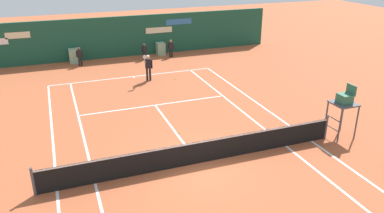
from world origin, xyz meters
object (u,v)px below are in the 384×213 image
object	(u,v)px
ball_kid_right_post	(80,55)
ball_kid_centre_post	(171,47)
umpire_chair	(344,102)
tennis_ball_by_sideline	(179,132)
player_on_baseline	(148,66)
tennis_ball_near_service_line	(175,79)
ball_kid_left_post	(144,50)

from	to	relation	value
ball_kid_right_post	ball_kid_centre_post	xyz separation A→B (m)	(6.77, -0.00, 0.00)
umpire_chair	ball_kid_right_post	world-z (taller)	umpire_chair
ball_kid_right_post	tennis_ball_by_sideline	world-z (taller)	ball_kid_right_post
player_on_baseline	tennis_ball_by_sideline	size ratio (longest dim) A/B	27.33
ball_kid_centre_post	tennis_ball_near_service_line	distance (m)	5.53
player_on_baseline	tennis_ball_near_service_line	size ratio (longest dim) A/B	27.33
ball_kid_right_post	tennis_ball_near_service_line	xyz separation A→B (m)	(5.36, -5.29, -0.75)
ball_kid_left_post	tennis_ball_near_service_line	bearing A→B (deg)	85.81
ball_kid_left_post	ball_kid_centre_post	size ratio (longest dim) A/B	0.91
player_on_baseline	ball_kid_left_post	xyz separation A→B (m)	(0.96, 4.93, -0.27)
player_on_baseline	umpire_chair	bearing A→B (deg)	129.28
ball_kid_right_post	tennis_ball_by_sideline	distance (m)	13.08
player_on_baseline	tennis_ball_by_sideline	distance (m)	7.83
ball_kid_centre_post	tennis_ball_by_sideline	size ratio (longest dim) A/B	19.96
ball_kid_centre_post	tennis_ball_by_sideline	bearing A→B (deg)	79.43
ball_kid_left_post	player_on_baseline	bearing A→B (deg)	67.54
player_on_baseline	tennis_ball_near_service_line	xyz separation A→B (m)	(1.63, -0.36, -0.95)
player_on_baseline	tennis_ball_near_service_line	distance (m)	1.92
umpire_chair	ball_kid_centre_post	world-z (taller)	umpire_chair
player_on_baseline	tennis_ball_by_sideline	xyz separation A→B (m)	(-0.61, -7.75, -0.95)
ball_kid_right_post	ball_kid_left_post	world-z (taller)	ball_kid_right_post
player_on_baseline	ball_kid_left_post	distance (m)	5.04
umpire_chair	ball_kid_left_post	bearing A→B (deg)	18.29
ball_kid_centre_post	tennis_ball_near_service_line	world-z (taller)	ball_kid_centre_post
tennis_ball_by_sideline	umpire_chair	bearing A→B (deg)	-22.44
ball_kid_left_post	tennis_ball_near_service_line	size ratio (longest dim) A/B	18.20
ball_kid_left_post	tennis_ball_near_service_line	distance (m)	5.38
ball_kid_left_post	umpire_chair	bearing A→B (deg)	96.88
ball_kid_right_post	umpire_chair	bearing A→B (deg)	119.44
umpire_chair	tennis_ball_by_sideline	world-z (taller)	umpire_chair
umpire_chair	ball_kid_centre_post	distance (m)	15.75
umpire_chair	tennis_ball_near_service_line	size ratio (longest dim) A/B	35.18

